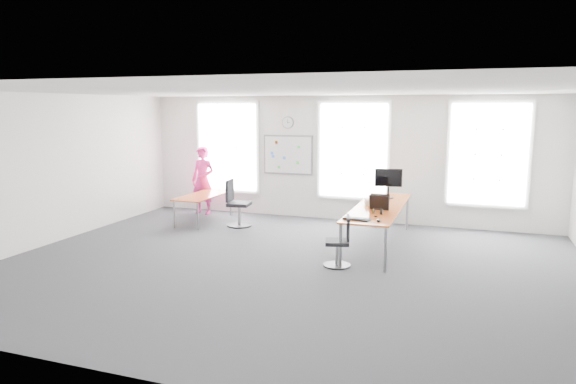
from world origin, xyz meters
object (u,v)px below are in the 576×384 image
at_px(chair_right, 340,244).
at_px(chair_left, 237,206).
at_px(desk_right, 379,209).
at_px(keyboard, 357,219).
at_px(headphones, 377,212).
at_px(desk_left, 204,197).
at_px(monitor, 388,181).
at_px(person, 203,180).

distance_m(chair_right, chair_left, 3.70).
height_order(desk_right, keyboard, keyboard).
xyz_separation_m(keyboard, headphones, (0.25, 0.58, 0.04)).
height_order(desk_left, chair_right, chair_right).
height_order(desk_right, monitor, monitor).
relative_size(desk_right, headphones, 17.74).
distance_m(chair_left, keyboard, 3.83).
bearing_deg(chair_right, headphones, 131.86).
bearing_deg(desk_right, chair_right, -105.14).
bearing_deg(person, keyboard, -27.81).
xyz_separation_m(desk_left, person, (-0.46, 0.82, 0.26)).
bearing_deg(chair_left, person, 47.18).
xyz_separation_m(chair_left, monitor, (3.42, 0.26, 0.72)).
bearing_deg(keyboard, desk_right, 95.49).
relative_size(headphones, monitor, 0.29).
height_order(person, keyboard, person).
distance_m(desk_right, desk_left, 4.42).
bearing_deg(keyboard, monitor, 97.50).
bearing_deg(chair_right, chair_left, -140.58).
bearing_deg(monitor, desk_right, -101.02).
relative_size(desk_left, chair_right, 2.04).
bearing_deg(headphones, chair_left, 159.30).
relative_size(desk_left, headphones, 9.69).
bearing_deg(desk_right, person, 160.70).
bearing_deg(chair_right, person, -140.29).
xyz_separation_m(person, headphones, (4.88, -2.44, -0.01)).
distance_m(chair_left, headphones, 3.79).
bearing_deg(desk_right, desk_left, 168.87).
relative_size(chair_right, monitor, 1.40).
xyz_separation_m(chair_right, headphones, (0.50, 0.74, 0.47)).
bearing_deg(keyboard, chair_right, -134.61).
distance_m(desk_left, headphones, 4.71).
bearing_deg(person, desk_left, -55.57).
height_order(headphones, monitor, monitor).
xyz_separation_m(desk_right, keyboard, (-0.16, -1.35, 0.06)).
relative_size(person, headphones, 9.30).
bearing_deg(chair_left, chair_right, -133.74).
height_order(desk_left, keyboard, keyboard).
xyz_separation_m(desk_left, keyboard, (4.17, -2.20, 0.21)).
bearing_deg(person, chair_right, -30.65).
bearing_deg(headphones, desk_right, 98.62).
distance_m(desk_left, keyboard, 4.72).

